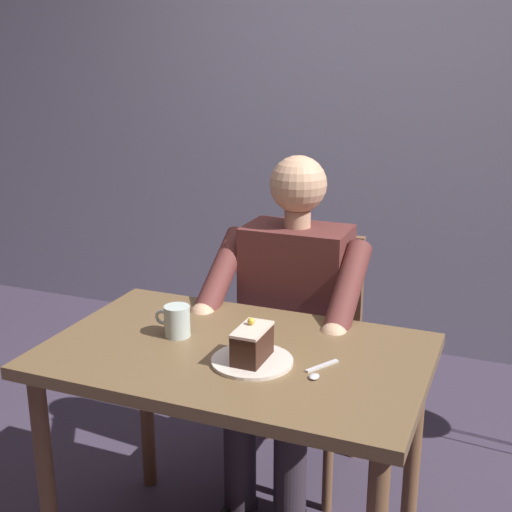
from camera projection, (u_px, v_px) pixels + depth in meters
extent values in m
cube|color=#A6A7BE|center=(387.00, 61.00, 3.37)|extent=(6.40, 0.12, 3.00)
cube|color=brown|center=(235.00, 355.00, 1.91)|extent=(1.07, 0.67, 0.04)
cylinder|color=brown|center=(46.00, 483.00, 1.95)|extent=(0.05, 0.05, 0.73)
cylinder|color=brown|center=(413.00, 452.00, 2.09)|extent=(0.05, 0.05, 0.73)
cylinder|color=brown|center=(146.00, 396.00, 2.44)|extent=(0.05, 0.05, 0.73)
cube|color=brown|center=(297.00, 368.00, 2.49)|extent=(0.42, 0.42, 0.04)
cube|color=brown|center=(314.00, 290.00, 2.59)|extent=(0.38, 0.04, 0.45)
cylinder|color=brown|center=(328.00, 456.00, 2.33)|extent=(0.04, 0.04, 0.43)
cylinder|color=brown|center=(233.00, 435.00, 2.46)|extent=(0.04, 0.04, 0.43)
cylinder|color=brown|center=(354.00, 407.00, 2.65)|extent=(0.04, 0.04, 0.43)
cylinder|color=brown|center=(268.00, 391.00, 2.78)|extent=(0.04, 0.04, 0.43)
cube|color=brown|center=(296.00, 298.00, 2.39)|extent=(0.36, 0.22, 0.52)
sphere|color=tan|center=(298.00, 184.00, 2.27)|extent=(0.19, 0.19, 0.19)
cylinder|color=tan|center=(298.00, 218.00, 2.31)|extent=(0.09, 0.09, 0.06)
cylinder|color=brown|center=(348.00, 288.00, 2.16)|extent=(0.08, 0.33, 0.26)
sphere|color=tan|center=(333.00, 337.00, 2.04)|extent=(0.09, 0.09, 0.09)
cylinder|color=brown|center=(222.00, 272.00, 2.31)|extent=(0.08, 0.33, 0.26)
sphere|color=tan|center=(202.00, 317.00, 2.20)|extent=(0.09, 0.09, 0.09)
cylinder|color=#332A33|center=(308.00, 390.00, 2.33)|extent=(0.13, 0.38, 0.14)
cylinder|color=#332A33|center=(260.00, 381.00, 2.40)|extent=(0.13, 0.38, 0.14)
cylinder|color=#332A33|center=(290.00, 475.00, 2.24)|extent=(0.11, 0.11, 0.41)
cylinder|color=#332A33|center=(240.00, 463.00, 2.31)|extent=(0.11, 0.11, 0.41)
cylinder|color=silver|center=(252.00, 361.00, 1.83)|extent=(0.22, 0.22, 0.01)
cube|color=#381F16|center=(252.00, 345.00, 1.81)|extent=(0.07, 0.13, 0.08)
cube|color=beige|center=(252.00, 329.00, 1.80)|extent=(0.08, 0.14, 0.01)
sphere|color=gold|center=(251.00, 321.00, 1.82)|extent=(0.02, 0.02, 0.02)
cylinder|color=silver|center=(177.00, 321.00, 1.99)|extent=(0.08, 0.08, 0.09)
torus|color=silver|center=(162.00, 317.00, 2.00)|extent=(0.05, 0.01, 0.05)
cylinder|color=black|center=(177.00, 308.00, 1.98)|extent=(0.07, 0.07, 0.01)
cube|color=silver|center=(322.00, 366.00, 1.80)|extent=(0.07, 0.10, 0.01)
ellipsoid|color=silver|center=(314.00, 376.00, 1.74)|extent=(0.03, 0.04, 0.01)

